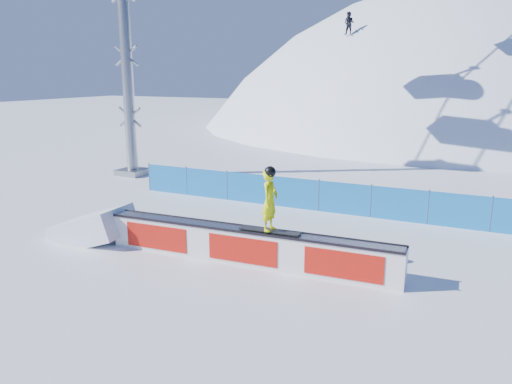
% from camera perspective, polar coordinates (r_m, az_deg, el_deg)
% --- Properties ---
extents(ground, '(160.00, 160.00, 0.00)m').
position_cam_1_polar(ground, '(14.47, 12.65, -7.83)').
color(ground, white).
rests_on(ground, ground).
extents(snow_hill, '(64.00, 64.00, 64.00)m').
position_cam_1_polar(snow_hill, '(59.94, 21.29, -10.29)').
color(snow_hill, white).
rests_on(snow_hill, ground).
extents(safety_fence, '(22.05, 0.05, 1.30)m').
position_cam_1_polar(safety_fence, '(18.51, 15.99, -1.38)').
color(safety_fence, '#116BBA').
rests_on(safety_fence, ground).
extents(rail_box, '(8.57, 1.00, 1.03)m').
position_cam_1_polar(rail_box, '(13.87, -1.09, -6.21)').
color(rail_box, white).
rests_on(rail_box, ground).
extents(snow_ramp, '(2.60, 1.70, 1.58)m').
position_cam_1_polar(snow_ramp, '(16.83, -18.00, -5.13)').
color(snow_ramp, white).
rests_on(snow_ramp, ground).
extents(snowboarder, '(1.72, 0.61, 1.78)m').
position_cam_1_polar(snowboarder, '(13.21, 1.60, -0.89)').
color(snowboarder, black).
rests_on(snowboarder, rail_box).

